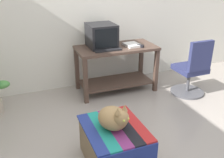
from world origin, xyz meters
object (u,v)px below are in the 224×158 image
at_px(desk, 116,61).
at_px(office_chair, 192,71).
at_px(stapler, 140,46).
at_px(tv_monitor, 101,36).
at_px(cat, 114,118).
at_px(keyboard, 107,50).
at_px(ottoman_with_blanket, 114,144).
at_px(book, 132,45).

relative_size(desk, office_chair, 1.39).
bearing_deg(stapler, desk, 126.80).
distance_m(desk, stapler, 0.45).
height_order(tv_monitor, cat, tv_monitor).
bearing_deg(tv_monitor, keyboard, -85.77).
relative_size(desk, stapler, 11.24).
relative_size(tv_monitor, cat, 1.10).
bearing_deg(ottoman_with_blanket, book, 58.78).
distance_m(keyboard, office_chair, 1.33).
distance_m(tv_monitor, keyboard, 0.27).
relative_size(cat, stapler, 3.70).
bearing_deg(tv_monitor, book, -15.69).
distance_m(ottoman_with_blanket, cat, 0.32).
distance_m(keyboard, ottoman_with_blanket, 1.58).
distance_m(tv_monitor, book, 0.49).
xyz_separation_m(desk, tv_monitor, (-0.21, 0.09, 0.40)).
xyz_separation_m(book, office_chair, (0.77, -0.54, -0.36)).
relative_size(tv_monitor, book, 1.71).
height_order(ottoman_with_blanket, stapler, stapler).
xyz_separation_m(ottoman_with_blanket, cat, (-0.01, -0.01, 0.32)).
relative_size(keyboard, cat, 0.98).
height_order(desk, ottoman_with_blanket, desk).
height_order(tv_monitor, book, tv_monitor).
relative_size(ottoman_with_blanket, cat, 1.72).
xyz_separation_m(tv_monitor, stapler, (0.54, -0.24, -0.15)).
xyz_separation_m(book, stapler, (0.09, -0.11, 0.00)).
height_order(book, office_chair, office_chair).
bearing_deg(book, desk, 165.15).
bearing_deg(keyboard, stapler, -1.32).
distance_m(desk, book, 0.35).
xyz_separation_m(keyboard, book, (0.44, 0.08, 0.01)).
bearing_deg(keyboard, cat, -106.98).
bearing_deg(ottoman_with_blanket, tv_monitor, 74.39).
bearing_deg(cat, book, 40.09).
relative_size(tv_monitor, ottoman_with_blanket, 0.64).
distance_m(ottoman_with_blanket, office_chair, 1.94).
bearing_deg(cat, keyboard, 52.84).
xyz_separation_m(tv_monitor, cat, (-0.46, -1.64, -0.37)).
relative_size(keyboard, ottoman_with_blanket, 0.57).
bearing_deg(desk, stapler, -24.57).
bearing_deg(office_chair, stapler, -32.52).
bearing_deg(tv_monitor, office_chair, -27.96).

